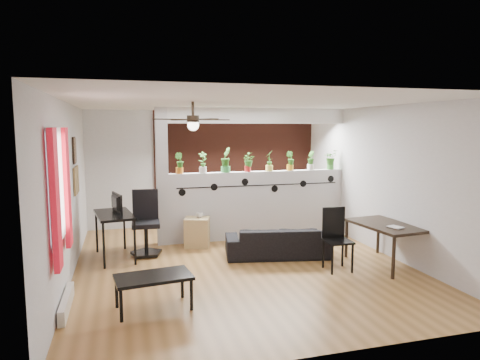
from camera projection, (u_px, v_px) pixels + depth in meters
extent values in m
cube|color=brown|center=(240.00, 266.00, 7.07)|extent=(6.30, 7.10, 0.10)
cube|color=#B7B7BA|center=(205.00, 168.00, 9.79)|extent=(6.30, 0.04, 2.90)
cube|color=#B7B7BA|center=(325.00, 227.00, 4.02)|extent=(6.30, 0.04, 2.90)
cube|color=#B7B7BA|center=(67.00, 191.00, 6.21)|extent=(0.04, 7.10, 2.90)
cube|color=#B7B7BA|center=(382.00, 180.00, 7.60)|extent=(0.04, 7.10, 2.90)
cube|color=white|center=(240.00, 100.00, 6.74)|extent=(6.30, 7.10, 0.10)
cube|color=#BCBCC1|center=(258.00, 205.00, 8.63)|extent=(3.60, 0.18, 1.35)
cube|color=silver|center=(259.00, 116.00, 8.41)|extent=(3.60, 0.18, 0.30)
cube|color=#BCBCC1|center=(162.00, 177.00, 8.05)|extent=(0.22, 0.20, 2.60)
cube|color=#953E2B|center=(239.00, 167.00, 9.96)|extent=(3.90, 0.05, 2.60)
cube|color=black|center=(260.00, 185.00, 8.49)|extent=(3.31, 0.01, 0.02)
cylinder|color=black|center=(182.00, 192.00, 8.09)|extent=(0.14, 0.01, 0.14)
cylinder|color=black|center=(214.00, 187.00, 8.24)|extent=(0.14, 0.01, 0.14)
cylinder|color=black|center=(245.00, 182.00, 8.40)|extent=(0.14, 0.01, 0.14)
cylinder|color=black|center=(275.00, 189.00, 8.58)|extent=(0.14, 0.01, 0.14)
cylinder|color=black|center=(303.00, 184.00, 8.73)|extent=(0.14, 0.01, 0.14)
cylinder|color=black|center=(331.00, 179.00, 8.89)|extent=(0.14, 0.01, 0.14)
cube|color=white|center=(56.00, 185.00, 5.04)|extent=(0.02, 0.95, 1.25)
cube|color=silver|center=(58.00, 185.00, 5.05)|extent=(0.04, 1.05, 1.35)
cube|color=red|center=(55.00, 200.00, 4.59)|extent=(0.06, 0.30, 1.55)
cube|color=red|center=(67.00, 187.00, 5.55)|extent=(0.06, 0.30, 1.55)
cube|color=silver|center=(66.00, 303.00, 5.24)|extent=(0.08, 1.00, 0.18)
cube|color=olive|center=(76.00, 180.00, 7.13)|extent=(0.03, 0.60, 0.45)
cube|color=#8C7259|center=(75.00, 150.00, 7.02)|extent=(0.03, 0.30, 0.40)
cube|color=black|center=(74.00, 150.00, 7.02)|extent=(0.02, 0.34, 0.44)
cylinder|color=black|center=(193.00, 109.00, 6.26)|extent=(0.04, 0.04, 0.20)
cylinder|color=black|center=(193.00, 119.00, 6.28)|extent=(0.18, 0.18, 0.10)
sphere|color=white|center=(193.00, 125.00, 6.29)|extent=(0.17, 0.17, 0.17)
cube|color=black|center=(213.00, 120.00, 6.48)|extent=(0.55, 0.29, 0.01)
cube|color=black|center=(182.00, 120.00, 6.55)|extent=(0.29, 0.55, 0.01)
cube|color=black|center=(172.00, 119.00, 6.08)|extent=(0.55, 0.29, 0.01)
cube|color=black|center=(205.00, 119.00, 6.00)|extent=(0.29, 0.55, 0.01)
cylinder|color=#CB6C17|center=(180.00, 170.00, 8.12)|extent=(0.14, 0.14, 0.12)
imported|color=#1F5518|center=(179.00, 160.00, 8.10)|extent=(0.26, 0.25, 0.30)
cylinder|color=silver|center=(203.00, 170.00, 8.24)|extent=(0.15, 0.15, 0.12)
imported|color=#1F5518|center=(203.00, 160.00, 8.22)|extent=(0.21, 0.17, 0.31)
cylinder|color=green|center=(226.00, 169.00, 8.36)|extent=(0.18, 0.18, 0.12)
imported|color=#1F5518|center=(226.00, 157.00, 8.33)|extent=(0.29, 0.32, 0.39)
cylinder|color=#B21E1C|center=(248.00, 169.00, 8.48)|extent=(0.13, 0.13, 0.12)
imported|color=#1F5518|center=(248.00, 160.00, 8.46)|extent=(0.21, 0.23, 0.28)
cylinder|color=#DCC74D|center=(269.00, 168.00, 8.60)|extent=(0.15, 0.15, 0.12)
imported|color=#1F5518|center=(269.00, 158.00, 8.57)|extent=(0.25, 0.27, 0.32)
cylinder|color=#C78717|center=(290.00, 168.00, 8.72)|extent=(0.14, 0.14, 0.12)
imported|color=#1F5518|center=(290.00, 158.00, 8.69)|extent=(0.25, 0.25, 0.29)
cylinder|color=white|center=(310.00, 167.00, 8.84)|extent=(0.14, 0.14, 0.12)
imported|color=#1F5518|center=(311.00, 158.00, 8.81)|extent=(0.19, 0.22, 0.29)
cylinder|color=#3D8D33|center=(330.00, 166.00, 8.96)|extent=(0.14, 0.14, 0.12)
imported|color=#1F5518|center=(331.00, 157.00, 8.93)|extent=(0.26, 0.24, 0.31)
imported|color=black|center=(277.00, 242.00, 7.41)|extent=(1.79, 0.97, 0.50)
cube|color=tan|center=(197.00, 232.00, 8.01)|extent=(0.54, 0.51, 0.55)
imported|color=gray|center=(200.00, 215.00, 7.98)|extent=(0.14, 0.14, 0.10)
cube|color=black|center=(114.00, 215.00, 7.23)|extent=(0.73, 1.15, 0.04)
cylinder|color=black|center=(104.00, 246.00, 6.73)|extent=(0.04, 0.04, 0.74)
cylinder|color=black|center=(135.00, 243.00, 6.93)|extent=(0.04, 0.04, 0.74)
cylinder|color=black|center=(97.00, 232.00, 7.63)|extent=(0.04, 0.04, 0.74)
cylinder|color=black|center=(124.00, 229.00, 7.83)|extent=(0.04, 0.04, 0.74)
imported|color=black|center=(114.00, 207.00, 7.36)|extent=(0.31, 0.13, 0.18)
cylinder|color=black|center=(147.00, 253.00, 7.47)|extent=(0.58, 0.58, 0.04)
cylinder|color=black|center=(146.00, 239.00, 7.44)|extent=(0.07, 0.07, 0.49)
cube|color=black|center=(146.00, 224.00, 7.41)|extent=(0.49, 0.49, 0.08)
cube|color=black|center=(145.00, 204.00, 7.58)|extent=(0.45, 0.09, 0.54)
cube|color=black|center=(386.00, 225.00, 6.89)|extent=(0.88, 1.31, 0.04)
cylinder|color=black|center=(393.00, 258.00, 6.28)|extent=(0.05, 0.05, 0.63)
cylinder|color=black|center=(429.00, 253.00, 6.52)|extent=(0.05, 0.05, 0.63)
cylinder|color=black|center=(346.00, 239.00, 7.35)|extent=(0.05, 0.05, 0.63)
cylinder|color=black|center=(378.00, 235.00, 7.59)|extent=(0.05, 0.05, 0.63)
imported|color=gray|center=(392.00, 228.00, 6.58)|extent=(0.22, 0.26, 0.02)
cube|color=black|center=(338.00, 241.00, 6.64)|extent=(0.41, 0.41, 0.03)
cube|color=black|center=(333.00, 222.00, 6.78)|extent=(0.37, 0.05, 0.50)
cube|color=black|center=(332.00, 260.00, 6.47)|extent=(0.03, 0.03, 0.47)
cube|color=black|center=(352.00, 258.00, 6.54)|extent=(0.03, 0.03, 0.47)
cube|color=black|center=(324.00, 238.00, 6.76)|extent=(0.03, 0.03, 0.96)
cube|color=black|center=(343.00, 237.00, 6.83)|extent=(0.03, 0.03, 0.96)
cube|color=black|center=(153.00, 277.00, 5.23)|extent=(0.97, 0.62, 0.04)
cylinder|color=black|center=(121.00, 306.00, 4.90)|extent=(0.04, 0.04, 0.39)
cylinder|color=black|center=(191.00, 295.00, 5.22)|extent=(0.04, 0.04, 0.39)
cylinder|color=black|center=(117.00, 293.00, 5.29)|extent=(0.04, 0.04, 0.39)
cylinder|color=black|center=(182.00, 283.00, 5.61)|extent=(0.04, 0.04, 0.39)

